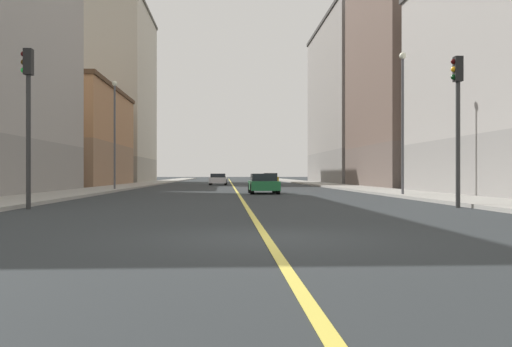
{
  "coord_description": "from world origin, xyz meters",
  "views": [
    {
      "loc": [
        -0.78,
        -10.82,
        1.23
      ],
      "look_at": [
        1.18,
        25.79,
        1.23
      ],
      "focal_mm": 40.25,
      "sensor_mm": 36.0,
      "label": 1
    }
  ],
  "objects": [
    {
      "name": "street_lamp_right_near",
      "position": [
        -8.56,
        29.97,
        4.72
      ],
      "size": [
        0.36,
        0.36,
        7.61
      ],
      "color": "#4C4C51",
      "rests_on": "ground"
    },
    {
      "name": "car_white",
      "position": [
        -1.54,
        51.2,
        0.62
      ],
      "size": [
        1.94,
        4.19,
        1.23
      ],
      "color": "white",
      "rests_on": "ground"
    },
    {
      "name": "lane_center_stripe",
      "position": [
        0.0,
        49.0,
        0.01
      ],
      "size": [
        0.16,
        154.0,
        0.01
      ],
      "primitive_type": "cube",
      "color": "#E5D14C",
      "rests_on": "ground"
    },
    {
      "name": "street_lamp_left_near",
      "position": [
        8.56,
        18.9,
        4.65
      ],
      "size": [
        0.36,
        0.36,
        7.47
      ],
      "color": "#4C4C51",
      "rests_on": "ground"
    },
    {
      "name": "car_green",
      "position": [
        1.57,
        24.43,
        0.61
      ],
      "size": [
        1.8,
        4.16,
        1.23
      ],
      "color": "#1E6B38",
      "rests_on": "ground"
    },
    {
      "name": "car_yellow",
      "position": [
        4.52,
        56.31,
        0.63
      ],
      "size": [
        1.98,
        4.21,
        1.28
      ],
      "color": "gold",
      "rests_on": "ground"
    },
    {
      "name": "traffic_light_right_near",
      "position": [
        -7.58,
        9.31,
        3.61
      ],
      "size": [
        0.4,
        0.32,
        5.53
      ],
      "color": "#2D2D2D",
      "rests_on": "ground"
    },
    {
      "name": "building_right_distant",
      "position": [
        -16.36,
        69.87,
        12.09
      ],
      "size": [
        9.97,
        20.17,
        24.15
      ],
      "color": "#9D9688",
      "rests_on": "ground"
    },
    {
      "name": "building_right_midblock",
      "position": [
        -16.36,
        46.71,
        4.89
      ],
      "size": [
        9.97,
        20.68,
        9.76
      ],
      "color": "#8F6B4F",
      "rests_on": "ground"
    },
    {
      "name": "traffic_light_left_near",
      "position": [
        7.54,
        9.31,
        3.55
      ],
      "size": [
        0.4,
        0.32,
        5.43
      ],
      "color": "#2D2D2D",
      "rests_on": "ground"
    },
    {
      "name": "sidewalk_left",
      "position": [
        9.74,
        49.0,
        0.07
      ],
      "size": [
        3.56,
        168.0,
        0.15
      ],
      "primitive_type": "cube",
      "color": "#9E9B93",
      "rests_on": "ground"
    },
    {
      "name": "sidewalk_right",
      "position": [
        -9.74,
        49.0,
        0.07
      ],
      "size": [
        3.56,
        168.0,
        0.15
      ],
      "primitive_type": "cube",
      "color": "#9E9B93",
      "rests_on": "ground"
    },
    {
      "name": "building_left_mid",
      "position": [
        16.36,
        39.1,
        9.87
      ],
      "size": [
        9.97,
        16.93,
        19.71
      ],
      "color": "brown",
      "rests_on": "ground"
    },
    {
      "name": "ground_plane",
      "position": [
        0.0,
        0.0,
        0.0
      ],
      "size": [
        400.0,
        400.0,
        0.0
      ],
      "primitive_type": "plane",
      "color": "#2A2F31",
      "rests_on": "ground"
    },
    {
      "name": "building_left_far",
      "position": [
        16.36,
        61.67,
        10.31
      ],
      "size": [
        9.97,
        25.52,
        20.61
      ],
      "color": "slate",
      "rests_on": "ground"
    }
  ]
}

